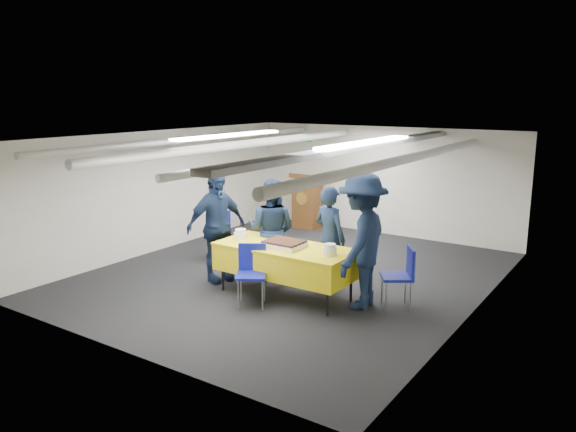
# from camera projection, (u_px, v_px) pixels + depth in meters

# --- Properties ---
(ground) EXTENTS (7.00, 7.00, 0.00)m
(ground) POSITION_uv_depth(u_px,v_px,m) (292.00, 275.00, 9.41)
(ground) COLOR black
(ground) RESTS_ON ground
(room_shell) EXTENTS (6.00, 7.00, 2.30)m
(room_shell) POSITION_uv_depth(u_px,v_px,m) (310.00, 165.00, 9.30)
(room_shell) COLOR beige
(room_shell) RESTS_ON ground
(serving_table) EXTENTS (2.10, 0.92, 0.77)m
(serving_table) POSITION_uv_depth(u_px,v_px,m) (285.00, 260.00, 8.31)
(serving_table) COLOR black
(serving_table) RESTS_ON ground
(sheet_cake) EXTENTS (0.57, 0.45, 0.10)m
(sheet_cake) POSITION_uv_depth(u_px,v_px,m) (284.00, 244.00, 8.21)
(sheet_cake) COLOR white
(sheet_cake) RESTS_ON serving_table
(plate_stack_left) EXTENTS (0.20, 0.20, 0.16)m
(plate_stack_left) POSITION_uv_depth(u_px,v_px,m) (241.00, 235.00, 8.64)
(plate_stack_left) COLOR white
(plate_stack_left) RESTS_ON serving_table
(plate_stack_right) EXTENTS (0.20, 0.20, 0.16)m
(plate_stack_right) POSITION_uv_depth(u_px,v_px,m) (330.00, 250.00, 7.79)
(plate_stack_right) COLOR white
(plate_stack_right) RESTS_ON serving_table
(podium) EXTENTS (0.62, 0.53, 1.25)m
(podium) POSITION_uv_depth(u_px,v_px,m) (307.00, 201.00, 12.62)
(podium) COLOR brown
(podium) RESTS_ON ground
(chair_near) EXTENTS (0.58, 0.58, 0.87)m
(chair_near) POSITION_uv_depth(u_px,v_px,m) (252.00, 268.00, 8.01)
(chair_near) COLOR gray
(chair_near) RESTS_ON ground
(chair_right) EXTENTS (0.58, 0.58, 0.87)m
(chair_right) POSITION_uv_depth(u_px,v_px,m) (403.00, 271.00, 7.87)
(chair_right) COLOR gray
(chair_right) RESTS_ON ground
(chair_left) EXTENTS (0.57, 0.57, 0.87)m
(chair_left) POSITION_uv_depth(u_px,v_px,m) (219.00, 230.00, 10.28)
(chair_left) COLOR gray
(chair_left) RESTS_ON ground
(sailor_a) EXTENTS (0.66, 0.52, 1.60)m
(sailor_a) POSITION_uv_depth(u_px,v_px,m) (330.00, 238.00, 8.63)
(sailor_a) COLOR #0D1932
(sailor_a) RESTS_ON ground
(sailor_b) EXTENTS (0.94, 0.81, 1.66)m
(sailor_b) POSITION_uv_depth(u_px,v_px,m) (271.00, 230.00, 8.99)
(sailor_b) COLOR #0D1932
(sailor_b) RESTS_ON ground
(sailor_c) EXTENTS (0.73, 1.13, 1.80)m
(sailor_c) POSITION_uv_depth(u_px,v_px,m) (216.00, 227.00, 8.93)
(sailor_c) COLOR #0D1932
(sailor_c) RESTS_ON ground
(sailor_d) EXTENTS (0.88, 1.33, 1.93)m
(sailor_d) POSITION_uv_depth(u_px,v_px,m) (362.00, 241.00, 7.80)
(sailor_d) COLOR #0D1932
(sailor_d) RESTS_ON ground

